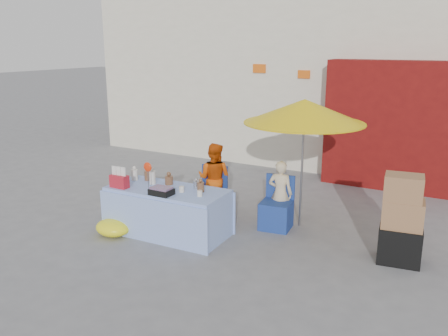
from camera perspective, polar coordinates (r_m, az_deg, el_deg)
The scene contains 10 objects.
ground at distance 7.40m, azimuth -2.53°, elevation -8.52°, with size 80.00×80.00×0.00m, color slate.
backdrop at distance 13.63m, azimuth 16.81°, elevation 14.95°, with size 14.00×8.00×7.80m.
market_table at distance 7.53m, azimuth -6.82°, elevation -5.09°, with size 1.96×0.96×1.17m.
chair_left at distance 8.31m, azimuth -1.66°, elevation -3.97°, with size 0.53×0.53×0.85m.
chair_right at distance 7.77m, azimuth 6.31°, elevation -5.40°, with size 0.53×0.53×0.85m.
vendor_orange at distance 8.30m, azimuth -1.19°, elevation -1.26°, with size 0.61×0.48×1.26m, color #D64F0B.
vendor_beige at distance 7.79m, azimuth 6.77°, elevation -3.06°, with size 0.40×0.26×1.10m, color beige.
umbrella at distance 7.52m, azimuth 9.65°, elevation 6.68°, with size 1.90×1.90×2.09m.
box_stack at distance 6.89m, azimuth 20.58°, elevation -6.17°, with size 0.62×0.53×1.24m.
tarp_bundle at distance 7.67m, azimuth -13.21°, elevation -6.99°, with size 0.58×0.46×0.26m, color #FFF51A.
Camera 1 is at (3.60, -5.76, 2.93)m, focal length 38.00 mm.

